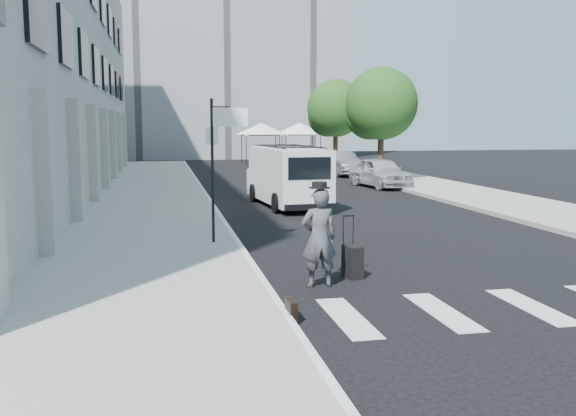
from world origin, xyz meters
name	(u,v)px	position (x,y,z in m)	size (l,w,h in m)	color
ground	(353,272)	(0.00, 0.00, 0.00)	(120.00, 120.00, 0.00)	black
sidewalk_left	(152,193)	(-4.25, 16.00, 0.07)	(4.50, 48.00, 0.15)	gray
sidewalk_right	(405,180)	(9.00, 20.00, 0.07)	(4.00, 56.00, 0.15)	gray
building_far	(220,24)	(2.00, 50.00, 12.50)	(22.00, 12.00, 25.00)	slate
sign_pole	(222,140)	(-2.36, 3.20, 2.65)	(1.03, 0.07, 3.50)	black
tree_near	(379,107)	(7.50, 20.15, 3.97)	(3.80, 3.83, 6.03)	black
tree_far	(334,111)	(7.50, 29.15, 3.97)	(3.80, 3.83, 6.03)	black
tent_left	(261,129)	(4.00, 38.00, 2.71)	(4.00, 4.00, 3.20)	black
tent_right	(300,129)	(7.20, 38.50, 2.71)	(4.00, 4.00, 3.20)	black
businessman	(319,238)	(-0.97, -1.00, 0.93)	(0.68, 0.44, 1.86)	#3F3F42
briefcase	(291,310)	(-1.90, -3.00, 0.17)	(0.12, 0.44, 0.34)	black
suitcase	(352,262)	(-0.14, -0.45, 0.33)	(0.35, 0.49, 1.23)	black
cargo_van	(287,176)	(0.78, 11.03, 1.12)	(2.38, 5.83, 2.16)	silver
parked_car_a	(380,172)	(6.63, 17.25, 0.73)	(1.73, 4.29, 1.46)	#B3B6BC
parked_car_b	(341,163)	(6.80, 24.83, 0.72)	(1.53, 4.40, 1.45)	#53575A
parked_car_c	(304,157)	(6.53, 33.70, 0.71)	(2.00, 4.91, 1.42)	gray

